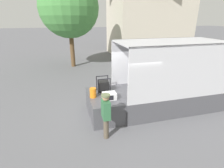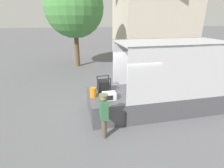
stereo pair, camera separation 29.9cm
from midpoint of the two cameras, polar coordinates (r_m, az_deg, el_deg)
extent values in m
plane|color=slate|center=(7.90, 0.92, -9.21)|extent=(160.00, 160.00, 0.00)
cube|color=#4C4C51|center=(8.58, 16.28, -4.18)|extent=(4.71, 2.30, 0.91)
cube|color=silver|center=(9.02, 13.64, 7.55)|extent=(4.71, 0.06, 2.14)
cube|color=silver|center=(7.19, 21.98, 3.35)|extent=(4.71, 0.06, 2.14)
cube|color=silver|center=(9.51, 29.41, 6.12)|extent=(0.06, 2.30, 2.14)
cube|color=silver|center=(7.89, 18.17, 13.02)|extent=(4.71, 2.30, 0.06)
cylinder|color=silver|center=(7.75, 17.94, -1.78)|extent=(0.32, 0.32, 0.40)
cube|color=#2D7F33|center=(9.24, 20.31, 1.18)|extent=(0.44, 0.32, 0.30)
cube|color=olive|center=(8.10, 20.60, -1.52)|extent=(0.44, 0.32, 0.30)
cube|color=#4C4C51|center=(7.56, -3.75, -6.84)|extent=(1.28, 2.19, 0.91)
cube|color=white|center=(6.96, -2.12, -3.92)|extent=(0.53, 0.39, 0.27)
cube|color=black|center=(6.77, -2.18, -4.64)|extent=(0.34, 0.01, 0.19)
cube|color=black|center=(7.70, -3.98, -0.70)|extent=(0.44, 0.36, 0.47)
cylinder|color=slate|center=(7.72, -2.69, -0.41)|extent=(0.17, 0.20, 0.20)
cylinder|color=black|center=(7.43, -5.65, -0.80)|extent=(0.04, 0.04, 0.65)
cylinder|color=black|center=(7.52, -1.75, -0.43)|extent=(0.04, 0.04, 0.65)
cylinder|color=black|center=(7.82, -6.17, 0.28)|extent=(0.04, 0.04, 0.65)
cylinder|color=black|center=(7.90, -2.45, 0.63)|extent=(0.04, 0.04, 0.65)
cylinder|color=black|center=(7.37, -3.74, 1.60)|extent=(0.52, 0.04, 0.04)
cylinder|color=black|center=(7.76, -4.36, 2.58)|extent=(0.52, 0.04, 0.04)
cylinder|color=orange|center=(7.14, -7.44, -2.86)|extent=(0.26, 0.26, 0.40)
cylinder|color=brown|center=(6.20, -3.37, -14.13)|extent=(0.18, 0.18, 0.80)
cube|color=#336B42|center=(5.82, -3.52, -8.31)|extent=(0.24, 0.44, 0.63)
sphere|color=tan|center=(5.63, -3.61, -4.50)|extent=(0.22, 0.22, 0.22)
cylinder|color=#606B47|center=(5.59, -3.63, -3.73)|extent=(0.30, 0.30, 0.06)
cube|color=beige|center=(21.06, 10.98, 19.04)|extent=(7.89, 6.30, 6.94)
cylinder|color=brown|center=(15.50, -13.36, 10.36)|extent=(0.36, 0.36, 2.62)
sphere|color=#478942|center=(15.29, -14.49, 23.04)|extent=(4.69, 4.69, 4.69)
camera|label=1|loc=(0.15, -91.22, -0.46)|focal=28.00mm
camera|label=2|loc=(0.15, 88.78, 0.46)|focal=28.00mm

